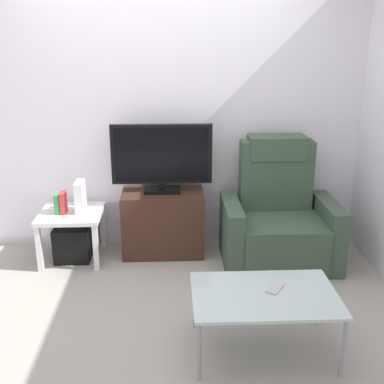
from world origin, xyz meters
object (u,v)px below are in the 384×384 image
at_px(subwoofer_box, 73,242).
at_px(television, 162,157).
at_px(tv_stand, 163,222).
at_px(cell_phone, 275,288).
at_px(coffee_table, 264,297).
at_px(book_middle, 63,202).
at_px(game_console, 80,197).
at_px(book_leftmost, 58,203).
at_px(side_table, 71,219).
at_px(recliner_armchair, 278,220).

bearing_deg(subwoofer_box, television, 8.19).
bearing_deg(television, tv_stand, -90.00).
bearing_deg(cell_phone, tv_stand, 150.77).
bearing_deg(coffee_table, book_middle, 137.77).
bearing_deg(tv_stand, game_console, -173.06).
bearing_deg(book_leftmost, cell_phone, -38.93).
distance_m(tv_stand, game_console, 0.78).
height_order(television, book_middle, television).
relative_size(book_leftmost, cell_phone, 1.17).
xyz_separation_m(book_leftmost, cell_phone, (1.63, -1.32, -0.12)).
relative_size(tv_stand, side_table, 1.35).
bearing_deg(book_leftmost, game_console, 8.97).
relative_size(television, book_leftmost, 5.05).
relative_size(recliner_armchair, coffee_table, 1.20).
bearing_deg(game_console, tv_stand, 6.94).
bearing_deg(book_leftmost, television, 8.54).
bearing_deg(game_console, coffee_table, -45.70).
height_order(television, cell_phone, television).
xyz_separation_m(tv_stand, game_console, (-0.71, -0.09, 0.29)).
height_order(book_middle, game_console, game_console).
relative_size(book_leftmost, coffee_table, 0.19).
bearing_deg(coffee_table, television, 113.38).
bearing_deg(subwoofer_box, game_console, 6.34).
bearing_deg(coffee_table, cell_phone, 34.86).
relative_size(subwoofer_box, book_middle, 1.62).
bearing_deg(coffee_table, tv_stand, 113.65).
bearing_deg(tv_stand, book_middle, -172.23).
distance_m(side_table, coffee_table, 2.01).
xyz_separation_m(subwoofer_box, game_console, (0.09, 0.01, 0.43)).
relative_size(subwoofer_box, cell_phone, 2.07).
bearing_deg(cell_phone, book_middle, 174.17).
bearing_deg(game_console, book_middle, -168.13).
relative_size(side_table, book_leftmost, 3.08).
bearing_deg(game_console, cell_phone, -43.08).
bearing_deg(side_table, book_middle, -159.25).
distance_m(subwoofer_box, coffee_table, 2.02).
distance_m(television, side_table, 0.97).
distance_m(side_table, book_leftmost, 0.19).
height_order(television, recliner_armchair, television).
bearing_deg(television, book_leftmost, -171.46).
xyz_separation_m(side_table, cell_phone, (1.53, -1.34, 0.03)).
bearing_deg(book_middle, book_leftmost, 180.00).
bearing_deg(subwoofer_box, recliner_armchair, -2.95).
distance_m(game_console, coffee_table, 1.96).
bearing_deg(game_console, side_table, -173.66).
bearing_deg(book_middle, side_table, 20.75).
bearing_deg(tv_stand, book_leftmost, -172.63).
bearing_deg(game_console, book_leftmost, -171.03).
distance_m(television, cell_phone, 1.70).
xyz_separation_m(television, book_leftmost, (-0.90, -0.14, -0.37)).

